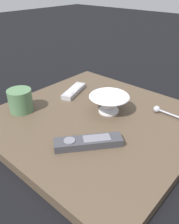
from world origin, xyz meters
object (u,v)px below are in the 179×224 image
at_px(cereal_bowl, 109,103).
at_px(coffee_mug, 20,101).
at_px(tv_remote_near, 88,142).
at_px(tv_remote_far, 74,91).
at_px(teaspoon, 159,110).

bearing_deg(cereal_bowl, coffee_mug, -49.87).
relative_size(tv_remote_near, tv_remote_far, 1.16).
relative_size(teaspoon, tv_remote_near, 0.63).
relative_size(cereal_bowl, teaspoon, 1.24).
relative_size(cereal_bowl, tv_remote_far, 0.91).
bearing_deg(cereal_bowl, teaspoon, 128.24).
height_order(tv_remote_near, tv_remote_far, tv_remote_near).
distance_m(coffee_mug, teaspoon, 0.50).
xyz_separation_m(cereal_bowl, tv_remote_far, (-0.03, -0.20, -0.03)).
bearing_deg(tv_remote_near, tv_remote_far, -128.41).
bearing_deg(coffee_mug, tv_remote_near, 91.69).
distance_m(cereal_bowl, tv_remote_near, 0.21).
xyz_separation_m(cereal_bowl, tv_remote_near, (0.20, 0.08, -0.03)).
bearing_deg(tv_remote_far, cereal_bowl, 82.54).
xyz_separation_m(coffee_mug, teaspoon, (-0.32, 0.39, -0.03)).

